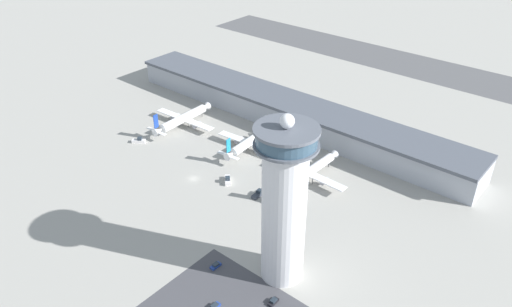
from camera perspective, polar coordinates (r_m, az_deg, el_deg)
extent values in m
plane|color=#9E9B93|center=(224.03, -7.17, -2.88)|extent=(1000.00, 1000.00, 0.00)
cube|color=#A3A8B2|center=(266.20, 3.70, 4.65)|extent=(204.66, 22.00, 12.26)
cube|color=#4C515B|center=(263.21, 3.75, 6.00)|extent=(204.66, 25.00, 1.60)
cube|color=#515154|center=(368.38, 15.52, 10.19)|extent=(306.98, 44.00, 0.01)
cylinder|color=silver|center=(160.38, 3.18, -7.02)|extent=(14.34, 14.34, 50.59)
cylinder|color=#565B66|center=(146.00, 3.47, 0.95)|extent=(19.88, 19.88, 0.80)
cylinder|color=#334C60|center=(144.75, 3.50, 1.82)|extent=(18.29, 18.29, 4.28)
cylinder|color=#565B66|center=(143.48, 3.53, 2.74)|extent=(19.88, 19.88, 1.00)
sphere|color=white|center=(142.22, 3.57, 3.71)|extent=(4.43, 4.43, 4.43)
cylinder|color=white|center=(266.81, -8.27, 4.02)|extent=(5.83, 30.36, 4.53)
cone|color=white|center=(277.63, -5.78, 5.31)|extent=(4.70, 4.27, 4.53)
cone|color=white|center=(256.30, -11.06, 2.56)|extent=(4.31, 5.60, 4.07)
cube|color=white|center=(267.53, -8.16, 3.92)|extent=(38.38, 6.06, 0.44)
cylinder|color=#A8A8B2|center=(274.03, -9.19, 4.19)|extent=(2.70, 5.08, 2.49)
cylinder|color=#A8A8B2|center=(263.64, -6.75, 3.26)|extent=(2.70, 5.08, 2.49)
cube|color=navy|center=(252.98, -11.37, 3.63)|extent=(0.42, 2.81, 7.24)
cube|color=white|center=(255.24, -11.32, 2.52)|extent=(12.75, 2.55, 0.24)
cylinder|color=black|center=(276.99, -6.19, 4.46)|extent=(0.28, 0.28, 2.12)
cylinder|color=black|center=(266.15, -7.76, 3.18)|extent=(0.28, 0.28, 2.12)
cylinder|color=black|center=(270.26, -8.72, 3.56)|extent=(0.28, 0.28, 2.12)
cylinder|color=white|center=(241.54, -0.78, 1.34)|extent=(6.17, 25.13, 4.25)
cone|color=white|center=(251.78, 1.15, 2.65)|extent=(4.53, 4.14, 4.25)
cone|color=white|center=(231.32, -2.98, -0.15)|extent=(4.21, 5.38, 3.82)
cube|color=white|center=(242.26, -0.71, 1.23)|extent=(36.60, 7.22, 0.44)
cylinder|color=#A8A8B2|center=(247.60, -2.00, 1.58)|extent=(2.69, 4.84, 2.34)
cylinder|color=#A8A8B2|center=(239.77, 0.91, 0.54)|extent=(2.69, 4.84, 2.34)
cube|color=#197FB2|center=(227.83, -3.17, 0.93)|extent=(0.52, 2.81, 6.79)
cube|color=white|center=(230.16, -3.20, -0.21)|extent=(12.01, 2.92, 0.24)
cylinder|color=black|center=(251.12, 0.74, 1.72)|extent=(0.28, 0.28, 2.35)
cylinder|color=black|center=(241.47, -0.25, 0.43)|extent=(0.28, 0.28, 2.35)
cylinder|color=black|center=(244.52, -1.38, 0.84)|extent=(0.28, 0.28, 2.35)
cylinder|color=white|center=(219.01, 5.95, -2.18)|extent=(4.98, 35.07, 3.94)
cone|color=white|center=(232.72, 8.78, -0.23)|extent=(4.05, 3.67, 3.94)
cone|color=white|center=(205.82, 2.64, -4.44)|extent=(3.69, 4.84, 3.55)
cube|color=white|center=(219.87, 6.05, -2.26)|extent=(37.35, 5.50, 0.44)
cylinder|color=#A8A8B2|center=(225.02, 4.59, -1.68)|extent=(2.30, 4.40, 2.17)
cylinder|color=#A8A8B2|center=(217.63, 7.84, -3.15)|extent=(2.30, 4.40, 2.17)
cube|color=navy|center=(202.28, 2.51, -3.38)|extent=(0.38, 2.81, 6.31)
cube|color=white|center=(204.74, 2.41, -4.52)|extent=(11.10, 2.33, 0.24)
cylinder|color=black|center=(232.30, 8.30, -1.22)|extent=(0.28, 0.28, 2.76)
cylinder|color=black|center=(219.49, 6.47, -3.18)|extent=(0.28, 0.28, 2.76)
cylinder|color=black|center=(222.11, 5.32, -2.66)|extent=(0.28, 0.28, 2.76)
cube|color=black|center=(211.80, 0.29, -4.81)|extent=(2.61, 6.36, 0.12)
cube|color=#2D333D|center=(211.44, 0.29, -4.67)|extent=(2.76, 7.56, 1.33)
cube|color=#232D38|center=(211.22, 0.41, -4.31)|extent=(2.26, 2.32, 1.09)
cube|color=black|center=(256.72, -13.24, 1.23)|extent=(5.77, 5.11, 0.12)
cube|color=silver|center=(256.36, -13.26, 1.38)|extent=(6.67, 5.82, 1.63)
cube|color=#232D38|center=(255.47, -13.16, 1.67)|extent=(2.80, 2.81, 1.33)
cube|color=black|center=(231.13, 3.70, -1.50)|extent=(6.16, 3.99, 0.12)
cube|color=gold|center=(230.71, 3.71, -1.33)|extent=(7.22, 4.42, 1.69)
cube|color=#232D38|center=(230.37, 3.63, -0.93)|extent=(2.60, 2.65, 1.38)
cube|color=black|center=(220.49, -3.25, -3.25)|extent=(5.62, 5.69, 0.12)
cube|color=silver|center=(220.05, -3.26, -3.08)|extent=(6.45, 6.54, 1.70)
cube|color=#232D38|center=(218.62, -3.26, -2.85)|extent=(2.91, 2.91, 1.39)
cube|color=black|center=(167.58, 2.00, -16.69)|extent=(1.81, 3.49, 0.12)
cube|color=black|center=(167.32, 2.00, -16.61)|extent=(1.90, 4.15, 0.84)
cube|color=#232D38|center=(166.81, 2.02, -16.41)|extent=(1.63, 2.30, 0.69)
cube|color=navy|center=(166.33, -4.79, -17.11)|extent=(1.87, 4.50, 0.81)
cube|color=#232D38|center=(165.84, -4.77, -16.92)|extent=(1.60, 2.49, 0.66)
cube|color=black|center=(179.52, -4.63, -12.77)|extent=(1.88, 3.52, 0.12)
cube|color=navy|center=(179.29, -4.64, -12.69)|extent=(1.98, 4.18, 0.79)
cube|color=#232D38|center=(178.85, -4.62, -12.51)|extent=(1.69, 2.32, 0.64)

